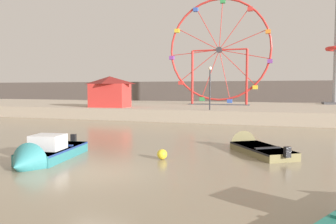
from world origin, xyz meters
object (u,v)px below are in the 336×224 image
object	(u,v)px
promenade_lamp_near	(210,82)
ferris_wheel_red_frame	(219,52)
carnival_booth_red_striped	(110,91)
mooring_buoy_orange	(162,154)
motorboat_teal_painted	(43,155)
motorboat_olive_wood	(251,147)

from	to	relation	value
promenade_lamp_near	ferris_wheel_red_frame	bearing A→B (deg)	95.26
carnival_booth_red_striped	mooring_buoy_orange	size ratio (longest dim) A/B	9.78
motorboat_teal_painted	mooring_buoy_orange	xyz separation A→B (m)	(4.48, 2.13, -0.10)
promenade_lamp_near	carnival_booth_red_striped	bearing A→B (deg)	172.69
ferris_wheel_red_frame	mooring_buoy_orange	size ratio (longest dim) A/B	28.31
motorboat_teal_painted	carnival_booth_red_striped	world-z (taller)	carnival_booth_red_striped
motorboat_olive_wood	carnival_booth_red_striped	world-z (taller)	carnival_booth_red_striped
carnival_booth_red_striped	ferris_wheel_red_frame	bearing A→B (deg)	37.09
ferris_wheel_red_frame	carnival_booth_red_striped	size ratio (longest dim) A/B	2.89
motorboat_teal_painted	ferris_wheel_red_frame	world-z (taller)	ferris_wheel_red_frame
motorboat_teal_painted	carnival_booth_red_striped	size ratio (longest dim) A/B	1.14
motorboat_teal_painted	ferris_wheel_red_frame	size ratio (longest dim) A/B	0.39
carnival_booth_red_striped	promenade_lamp_near	distance (m)	10.95
carnival_booth_red_striped	mooring_buoy_orange	distance (m)	21.38
motorboat_olive_wood	ferris_wheel_red_frame	distance (m)	24.34
motorboat_olive_wood	promenade_lamp_near	size ratio (longest dim) A/B	1.18
promenade_lamp_near	mooring_buoy_orange	bearing A→B (deg)	-85.85
motorboat_teal_painted	carnival_booth_red_striped	bearing A→B (deg)	-167.63
carnival_booth_red_striped	mooring_buoy_orange	world-z (taller)	carnival_booth_red_striped
ferris_wheel_red_frame	promenade_lamp_near	distance (m)	10.52
motorboat_teal_painted	ferris_wheel_red_frame	xyz separation A→B (m)	(2.41, 28.06, 7.05)
carnival_booth_red_striped	mooring_buoy_orange	xyz separation A→B (m)	(11.99, -17.52, -2.56)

